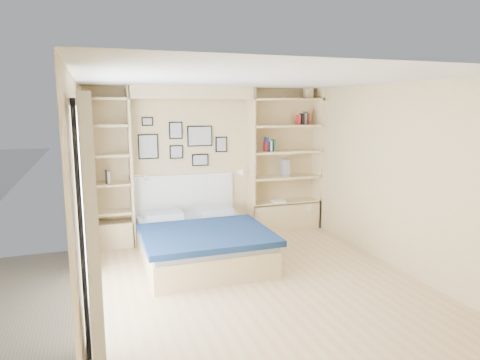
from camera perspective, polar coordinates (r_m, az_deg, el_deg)
name	(u,v)px	position (r m, az deg, el deg)	size (l,w,h in m)	color
ground	(256,283)	(5.51, 2.15, -13.62)	(4.50, 4.50, 0.00)	tan
room_shell	(196,181)	(6.49, -5.83, -0.09)	(4.50, 4.50, 4.50)	tan
bed	(200,241)	(6.24, -5.30, -8.11)	(1.72, 2.25, 1.07)	beige
photo_gallery	(182,142)	(7.09, -7.74, 5.01)	(1.48, 0.02, 0.82)	black
reading_lamps	(195,174)	(6.97, -6.06, 0.78)	(1.92, 0.12, 0.15)	silver
shelf_decor	(278,135)	(7.44, 5.14, 6.02)	(3.54, 0.23, 2.03)	#A51E1E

